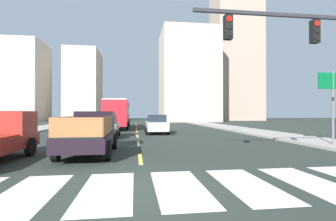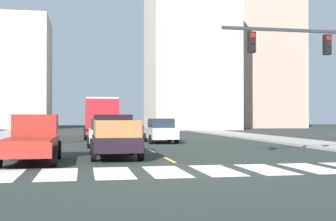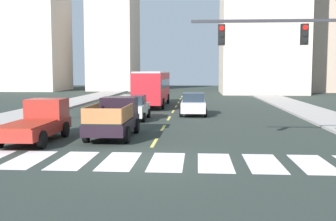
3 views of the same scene
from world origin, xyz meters
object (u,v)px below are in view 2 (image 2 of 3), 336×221
object	(u,v)px
sedan_mid	(104,133)
sedan_near_left	(161,131)
pickup_dark	(33,139)
pickup_stakebed	(114,137)
city_bus	(100,115)

from	to	relation	value
sedan_mid	sedan_near_left	xyz separation A→B (m)	(4.15, 3.18, 0.00)
pickup_dark	sedan_mid	xyz separation A→B (m)	(3.29, 8.77, -0.06)
pickup_stakebed	city_bus	distance (m)	18.10
pickup_dark	sedan_mid	size ratio (longest dim) A/B	1.18
sedan_mid	city_bus	bearing A→B (deg)	91.70
city_bus	pickup_stakebed	bearing A→B (deg)	-88.26
pickup_stakebed	sedan_near_left	bearing A→B (deg)	68.40
sedan_near_left	sedan_mid	bearing A→B (deg)	-140.53
pickup_stakebed	pickup_dark	bearing A→B (deg)	-155.97
sedan_mid	sedan_near_left	size ratio (longest dim) A/B	1.00
pickup_dark	sedan_mid	world-z (taller)	pickup_dark
pickup_stakebed	sedan_mid	distance (m)	7.19
city_bus	sedan_near_left	xyz separation A→B (m)	(3.98, -7.71, -1.09)
sedan_mid	sedan_near_left	bearing A→B (deg)	40.01
pickup_dark	sedan_mid	bearing A→B (deg)	68.69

